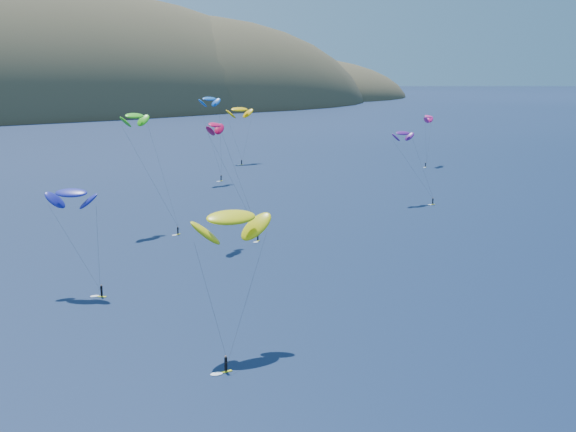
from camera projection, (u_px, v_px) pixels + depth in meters
The scene contains 8 objects.
kitesurfer_2 at pixel (231, 218), 103.11m from camera, with size 11.93×12.03×19.71m.
kitesurfer_3 at pixel (134, 116), 172.11m from camera, with size 9.29×15.07×26.64m.
kitesurfer_4 at pixel (209, 99), 239.05m from camera, with size 8.53×6.64×26.75m.
kitesurfer_6 at pixel (403, 133), 205.68m from camera, with size 7.27×10.41×19.51m.
kitesurfer_8 at pixel (428, 117), 276.81m from camera, with size 10.34×9.79×18.55m.
kitesurfer_9 at pixel (215, 125), 159.84m from camera, with size 10.82×9.21×25.46m.
kitesurfer_10 at pixel (71, 193), 127.33m from camera, with size 8.69×11.78×18.06m.
kitesurfer_11 at pixel (239, 109), 283.07m from camera, with size 10.05×10.88×21.36m.
Camera 1 is at (-77.64, -39.70, 37.11)m, focal length 50.00 mm.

